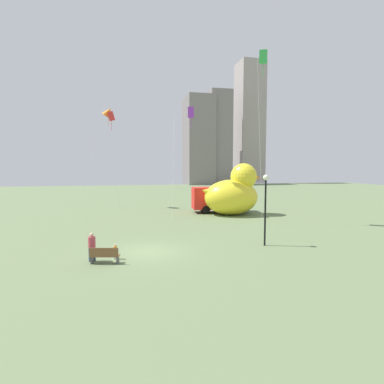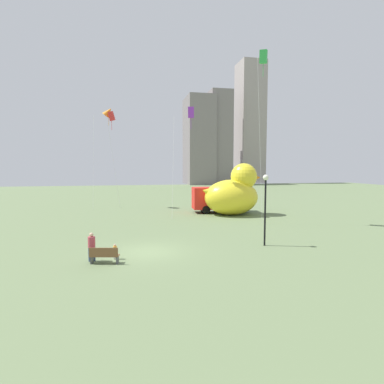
{
  "view_description": "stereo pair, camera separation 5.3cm",
  "coord_description": "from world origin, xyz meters",
  "px_view_note": "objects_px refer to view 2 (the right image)",
  "views": [
    {
      "loc": [
        -1.24,
        -18.63,
        5.17
      ],
      "look_at": [
        3.9,
        5.56,
        3.15
      ],
      "focal_mm": 29.02,
      "sensor_mm": 36.0,
      "label": 1
    },
    {
      "loc": [
        -1.19,
        -18.65,
        5.17
      ],
      "look_at": [
        3.9,
        5.56,
        3.15
      ],
      "focal_mm": 29.02,
      "sensor_mm": 36.0,
      "label": 2
    }
  ],
  "objects_px": {
    "park_bench": "(104,255)",
    "person_adult": "(92,245)",
    "kite_orange": "(108,112)",
    "box_truck": "(219,200)",
    "kite_red": "(112,117)",
    "kite_purple": "(191,113)",
    "person_child": "(115,251)",
    "kite_green": "(263,58)",
    "giant_inflatable_duck": "(233,193)",
    "lamppost": "(265,197)"
  },
  "relations": [
    {
      "from": "person_adult",
      "to": "kite_orange",
      "type": "distance_m",
      "value": 26.15
    },
    {
      "from": "kite_orange",
      "to": "kite_green",
      "type": "bearing_deg",
      "value": -47.06
    },
    {
      "from": "lamppost",
      "to": "giant_inflatable_duck",
      "type": "bearing_deg",
      "value": 79.48
    },
    {
      "from": "person_adult",
      "to": "lamppost",
      "type": "relative_size",
      "value": 0.34
    },
    {
      "from": "person_child",
      "to": "kite_purple",
      "type": "bearing_deg",
      "value": 62.69
    },
    {
      "from": "box_truck",
      "to": "kite_orange",
      "type": "xyz_separation_m",
      "value": [
        -12.34,
        7.45,
        10.59
      ]
    },
    {
      "from": "giant_inflatable_duck",
      "to": "park_bench",
      "type": "bearing_deg",
      "value": -130.2
    },
    {
      "from": "kite_purple",
      "to": "kite_red",
      "type": "bearing_deg",
      "value": 132.93
    },
    {
      "from": "person_adult",
      "to": "kite_green",
      "type": "xyz_separation_m",
      "value": [
        13.79,
        8.62,
        13.77
      ]
    },
    {
      "from": "kite_orange",
      "to": "kite_green",
      "type": "height_order",
      "value": "kite_green"
    },
    {
      "from": "kite_orange",
      "to": "person_adult",
      "type": "bearing_deg",
      "value": -89.55
    },
    {
      "from": "park_bench",
      "to": "giant_inflatable_duck",
      "type": "relative_size",
      "value": 0.24
    },
    {
      "from": "box_truck",
      "to": "kite_red",
      "type": "distance_m",
      "value": 16.97
    },
    {
      "from": "park_bench",
      "to": "kite_green",
      "type": "height_order",
      "value": "kite_green"
    },
    {
      "from": "lamppost",
      "to": "kite_orange",
      "type": "bearing_deg",
      "value": 115.96
    },
    {
      "from": "giant_inflatable_duck",
      "to": "kite_red",
      "type": "xyz_separation_m",
      "value": [
        -12.93,
        8.9,
        9.02
      ]
    },
    {
      "from": "kite_purple",
      "to": "kite_green",
      "type": "bearing_deg",
      "value": -46.01
    },
    {
      "from": "box_truck",
      "to": "kite_green",
      "type": "bearing_deg",
      "value": -77.79
    },
    {
      "from": "lamppost",
      "to": "kite_red",
      "type": "bearing_deg",
      "value": 115.78
    },
    {
      "from": "lamppost",
      "to": "kite_red",
      "type": "relative_size",
      "value": 0.39
    },
    {
      "from": "kite_green",
      "to": "kite_purple",
      "type": "distance_m",
      "value": 8.66
    },
    {
      "from": "park_bench",
      "to": "giant_inflatable_duck",
      "type": "bearing_deg",
      "value": 49.8
    },
    {
      "from": "person_child",
      "to": "person_adult",
      "type": "bearing_deg",
      "value": -172.71
    },
    {
      "from": "kite_red",
      "to": "person_adult",
      "type": "bearing_deg",
      "value": -90.51
    },
    {
      "from": "lamppost",
      "to": "box_truck",
      "type": "relative_size",
      "value": 0.72
    },
    {
      "from": "person_adult",
      "to": "kite_orange",
      "type": "height_order",
      "value": "kite_orange"
    },
    {
      "from": "park_bench",
      "to": "kite_orange",
      "type": "bearing_deg",
      "value": 92.08
    },
    {
      "from": "kite_orange",
      "to": "kite_red",
      "type": "bearing_deg",
      "value": -57.96
    },
    {
      "from": "giant_inflatable_duck",
      "to": "kite_green",
      "type": "xyz_separation_m",
      "value": [
        0.66,
        -5.5,
        12.28
      ]
    },
    {
      "from": "park_bench",
      "to": "person_adult",
      "type": "bearing_deg",
      "value": 138.79
    },
    {
      "from": "kite_green",
      "to": "kite_red",
      "type": "bearing_deg",
      "value": 133.34
    },
    {
      "from": "lamppost",
      "to": "person_child",
      "type": "bearing_deg",
      "value": -173.72
    },
    {
      "from": "person_adult",
      "to": "kite_purple",
      "type": "height_order",
      "value": "kite_purple"
    },
    {
      "from": "person_child",
      "to": "kite_red",
      "type": "distance_m",
      "value": 25.35
    },
    {
      "from": "park_bench",
      "to": "box_truck",
      "type": "distance_m",
      "value": 20.36
    },
    {
      "from": "lamppost",
      "to": "kite_green",
      "type": "xyz_separation_m",
      "value": [
        3.06,
        7.41,
        11.43
      ]
    },
    {
      "from": "park_bench",
      "to": "kite_green",
      "type": "relative_size",
      "value": 0.1
    },
    {
      "from": "person_child",
      "to": "kite_purple",
      "type": "xyz_separation_m",
      "value": [
        7.22,
        13.99,
        10.17
      ]
    },
    {
      "from": "person_child",
      "to": "kite_green",
      "type": "bearing_deg",
      "value": 33.96
    },
    {
      "from": "park_bench",
      "to": "person_child",
      "type": "relative_size",
      "value": 1.87
    },
    {
      "from": "lamppost",
      "to": "park_bench",
      "type": "bearing_deg",
      "value": -169.77
    },
    {
      "from": "kite_orange",
      "to": "kite_purple",
      "type": "relative_size",
      "value": 1.14
    },
    {
      "from": "person_adult",
      "to": "kite_orange",
      "type": "relative_size",
      "value": 0.12
    },
    {
      "from": "box_truck",
      "to": "kite_purple",
      "type": "bearing_deg",
      "value": -151.1
    },
    {
      "from": "kite_red",
      "to": "kite_purple",
      "type": "height_order",
      "value": "kite_red"
    },
    {
      "from": "kite_orange",
      "to": "box_truck",
      "type": "bearing_deg",
      "value": -31.12
    },
    {
      "from": "lamppost",
      "to": "box_truck",
      "type": "height_order",
      "value": "lamppost"
    },
    {
      "from": "park_bench",
      "to": "kite_red",
      "type": "height_order",
      "value": "kite_red"
    },
    {
      "from": "lamppost",
      "to": "box_truck",
      "type": "distance_m",
      "value": 15.16
    },
    {
      "from": "person_child",
      "to": "kite_red",
      "type": "xyz_separation_m",
      "value": [
        -1.03,
        22.86,
        10.91
      ]
    }
  ]
}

